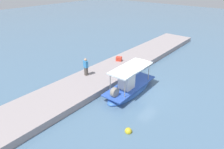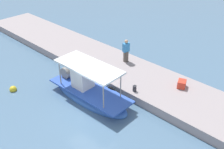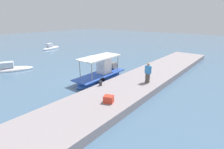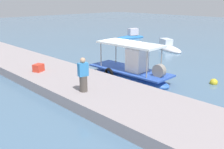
# 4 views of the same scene
# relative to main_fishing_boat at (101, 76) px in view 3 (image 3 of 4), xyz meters

# --- Properties ---
(ground_plane) EXTENTS (120.00, 120.00, 0.00)m
(ground_plane) POSITION_rel_main_fishing_boat_xyz_m (-1.19, 0.82, -0.46)
(ground_plane) COLOR slate
(dock_quay) EXTENTS (36.00, 4.27, 0.58)m
(dock_quay) POSITION_rel_main_fishing_boat_xyz_m (-1.19, -3.66, -0.17)
(dock_quay) COLOR #9C9193
(dock_quay) RESTS_ON ground_plane
(main_fishing_boat) EXTENTS (6.10, 2.21, 2.75)m
(main_fishing_boat) POSITION_rel_main_fishing_boat_xyz_m (0.00, 0.00, 0.00)
(main_fishing_boat) COLOR blue
(main_fishing_boat) RESTS_ON ground_plane
(fisherman_near_bollard) EXTENTS (0.47, 0.55, 1.77)m
(fisherman_near_bollard) POSITION_rel_main_fishing_boat_xyz_m (0.91, -4.62, 0.92)
(fisherman_near_bollard) COLOR #534B45
(fisherman_near_bollard) RESTS_ON dock_quay
(mooring_bollard) EXTENTS (0.24, 0.24, 0.40)m
(mooring_bollard) POSITION_rel_main_fishing_boat_xyz_m (-2.17, -1.94, 0.32)
(mooring_bollard) COLOR #2D2D33
(mooring_bollard) RESTS_ON dock_quay
(cargo_crate) EXTENTS (0.71, 0.77, 0.48)m
(cargo_crate) POSITION_rel_main_fishing_boat_xyz_m (-4.08, -4.41, 0.36)
(cargo_crate) COLOR red
(cargo_crate) RESTS_ON dock_quay
(marker_buoy) EXTENTS (0.48, 0.48, 0.48)m
(marker_buoy) POSITION_rel_main_fishing_boat_xyz_m (4.30, 2.99, -0.37)
(marker_buoy) COLOR gold
(marker_buoy) RESTS_ON ground_plane
(moored_boat_near) EXTENTS (4.75, 3.34, 1.31)m
(moored_boat_near) POSITION_rel_main_fishing_boat_xyz_m (-4.14, 10.46, -0.28)
(moored_boat_near) COLOR white
(moored_boat_near) RESTS_ON ground_plane
(moored_boat_mid) EXTENTS (4.40, 2.26, 1.38)m
(moored_boat_mid) POSITION_rel_main_fishing_boat_xyz_m (7.30, 20.04, -0.25)
(moored_boat_mid) COLOR white
(moored_boat_mid) RESTS_ON ground_plane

